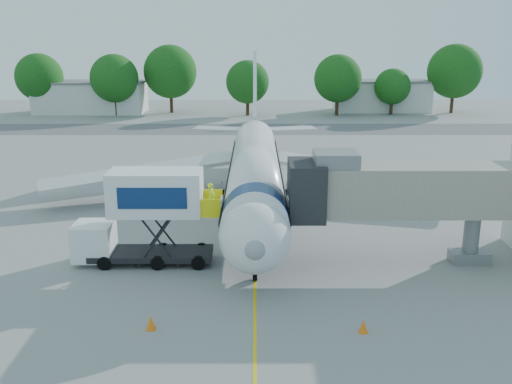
{
  "coord_description": "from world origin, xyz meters",
  "views": [
    {
      "loc": [
        0.01,
        -37.98,
        12.82
      ],
      "look_at": [
        0.07,
        -3.11,
        3.2
      ],
      "focal_mm": 40.0,
      "sensor_mm": 36.0,
      "label": 1
    }
  ],
  "objects_px": {
    "aircraft": "(255,170)",
    "jet_bridge": "(396,191)",
    "ground_tug": "(347,343)",
    "catering_hiloader": "(145,218)"
  },
  "relations": [
    {
      "from": "jet_bridge",
      "to": "catering_hiloader",
      "type": "relative_size",
      "value": 1.64
    },
    {
      "from": "catering_hiloader",
      "to": "ground_tug",
      "type": "distance_m",
      "value": 14.5
    },
    {
      "from": "jet_bridge",
      "to": "catering_hiloader",
      "type": "bearing_deg",
      "value": -179.99
    },
    {
      "from": "aircraft",
      "to": "catering_hiloader",
      "type": "relative_size",
      "value": 4.44
    },
    {
      "from": "aircraft",
      "to": "ground_tug",
      "type": "relative_size",
      "value": 9.89
    },
    {
      "from": "ground_tug",
      "to": "aircraft",
      "type": "bearing_deg",
      "value": 122.05
    },
    {
      "from": "jet_bridge",
      "to": "catering_hiloader",
      "type": "xyz_separation_m",
      "value": [
        -14.26,
        -0.0,
        -1.58
      ]
    },
    {
      "from": "aircraft",
      "to": "jet_bridge",
      "type": "height_order",
      "value": "aircraft"
    },
    {
      "from": "aircraft",
      "to": "jet_bridge",
      "type": "distance_m",
      "value": 13.77
    },
    {
      "from": "aircraft",
      "to": "ground_tug",
      "type": "bearing_deg",
      "value": -80.05
    }
  ]
}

